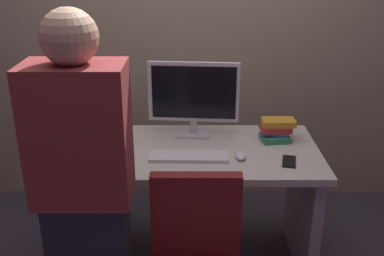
# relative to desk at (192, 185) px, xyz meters

# --- Properties ---
(desk) EXTENTS (1.46, 0.74, 0.76)m
(desk) POSITION_rel_desk_xyz_m (0.00, 0.00, 0.00)
(desk) COLOR beige
(desk) RESTS_ON ground
(person_at_desk) EXTENTS (0.40, 0.24, 1.64)m
(person_at_desk) POSITION_rel_desk_xyz_m (-0.45, -0.70, 0.32)
(person_at_desk) COLOR #262838
(person_at_desk) RESTS_ON ground
(monitor) EXTENTS (0.54, 0.16, 0.46)m
(monitor) POSITION_rel_desk_xyz_m (0.01, 0.21, 0.49)
(monitor) COLOR silver
(monitor) RESTS_ON desk
(keyboard) EXTENTS (0.43, 0.14, 0.02)m
(keyboard) POSITION_rel_desk_xyz_m (-0.01, -0.12, 0.25)
(keyboard) COLOR white
(keyboard) RESTS_ON desk
(mouse) EXTENTS (0.06, 0.10, 0.03)m
(mouse) POSITION_rel_desk_xyz_m (0.27, -0.12, 0.25)
(mouse) COLOR white
(mouse) RESTS_ON desk
(cup_near_keyboard) EXTENTS (0.07, 0.07, 0.10)m
(cup_near_keyboard) POSITION_rel_desk_xyz_m (-0.44, -0.07, 0.29)
(cup_near_keyboard) COLOR silver
(cup_near_keyboard) RESTS_ON desk
(cup_by_monitor) EXTENTS (0.07, 0.07, 0.08)m
(cup_by_monitor) POSITION_rel_desk_xyz_m (-0.48, 0.16, 0.28)
(cup_by_monitor) COLOR white
(cup_by_monitor) RESTS_ON desk
(book_stack) EXTENTS (0.20, 0.17, 0.13)m
(book_stack) POSITION_rel_desk_xyz_m (0.50, 0.14, 0.30)
(book_stack) COLOR #338C59
(book_stack) RESTS_ON desk
(cell_phone) EXTENTS (0.10, 0.16, 0.01)m
(cell_phone) POSITION_rel_desk_xyz_m (0.53, -0.17, 0.24)
(cell_phone) COLOR black
(cell_phone) RESTS_ON desk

